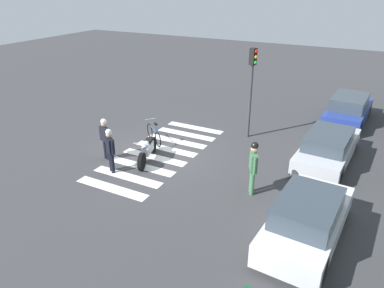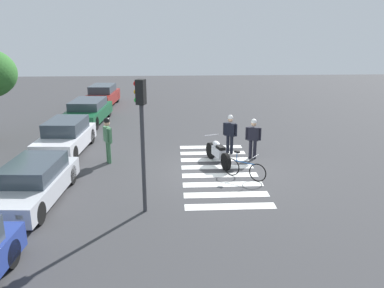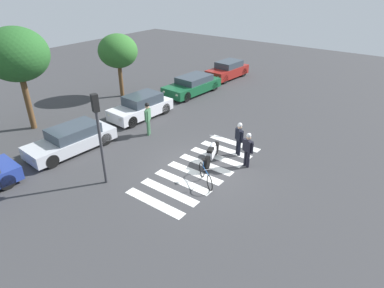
{
  "view_description": "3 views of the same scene",
  "coord_description": "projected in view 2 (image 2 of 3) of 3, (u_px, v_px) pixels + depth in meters",
  "views": [
    {
      "loc": [
        11.34,
        7.44,
        6.57
      ],
      "look_at": [
        0.49,
        1.74,
        0.97
      ],
      "focal_mm": 33.8,
      "sensor_mm": 36.0,
      "label": 1
    },
    {
      "loc": [
        -14.42,
        1.77,
        5.44
      ],
      "look_at": [
        -0.21,
        1.04,
        1.17
      ],
      "focal_mm": 37.41,
      "sensor_mm": 36.0,
      "label": 2
    },
    {
      "loc": [
        -10.62,
        -7.39,
        8.07
      ],
      "look_at": [
        0.32,
        0.72,
        0.92
      ],
      "focal_mm": 30.8,
      "sensor_mm": 36.0,
      "label": 3
    }
  ],
  "objects": [
    {
      "name": "car_silver_sedan",
      "position": [
        33.0,
        183.0,
        12.67
      ],
      "size": [
        4.51,
        2.0,
        1.28
      ],
      "color": "black",
      "rests_on": "ground_plane"
    },
    {
      "name": "crosswalk_stripes",
      "position": [
        219.0,
        171.0,
        15.44
      ],
      "size": [
        6.75,
        2.84,
        0.01
      ],
      "color": "silver",
      "rests_on": "ground_plane"
    },
    {
      "name": "officer_by_motorcycle",
      "position": [
        253.0,
        136.0,
        16.62
      ],
      "size": [
        0.33,
        0.63,
        1.71
      ],
      "color": "black",
      "rests_on": "ground_plane"
    },
    {
      "name": "car_green_compact",
      "position": [
        88.0,
        112.0,
        22.92
      ],
      "size": [
        4.81,
        2.21,
        1.28
      ],
      "color": "black",
      "rests_on": "ground_plane"
    },
    {
      "name": "police_motorcycle",
      "position": [
        218.0,
        153.0,
        16.1
      ],
      "size": [
        2.13,
        0.9,
        1.06
      ],
      "color": "black",
      "rests_on": "ground_plane"
    },
    {
      "name": "ground_plane",
      "position": [
        219.0,
        171.0,
        15.44
      ],
      "size": [
        60.0,
        60.0,
        0.0
      ],
      "primitive_type": "plane",
      "color": "#38383A"
    },
    {
      "name": "officer_on_foot",
      "position": [
        230.0,
        132.0,
        17.29
      ],
      "size": [
        0.42,
        0.57,
        1.72
      ],
      "color": "black",
      "rests_on": "ground_plane"
    },
    {
      "name": "car_maroon_wagon",
      "position": [
        102.0,
        96.0,
        27.63
      ],
      "size": [
        4.2,
        1.96,
        1.42
      ],
      "color": "black",
      "rests_on": "ground_plane"
    },
    {
      "name": "traffic_light_pole",
      "position": [
        142.0,
        125.0,
        11.36
      ],
      "size": [
        0.3,
        0.36,
        3.99
      ],
      "color": "#38383D",
      "rests_on": "ground_plane"
    },
    {
      "name": "pedestrian_bystander",
      "position": [
        108.0,
        137.0,
        16.07
      ],
      "size": [
        0.64,
        0.41,
        1.89
      ],
      "color": "#3F724C",
      "rests_on": "ground_plane"
    },
    {
      "name": "car_white_van",
      "position": [
        66.0,
        137.0,
        17.63
      ],
      "size": [
        4.15,
        1.96,
        1.42
      ],
      "color": "black",
      "rests_on": "ground_plane"
    },
    {
      "name": "leaning_bicycle",
      "position": [
        244.0,
        169.0,
        14.6
      ],
      "size": [
        1.09,
        1.41,
        1.0
      ],
      "color": "black",
      "rests_on": "ground_plane"
    }
  ]
}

